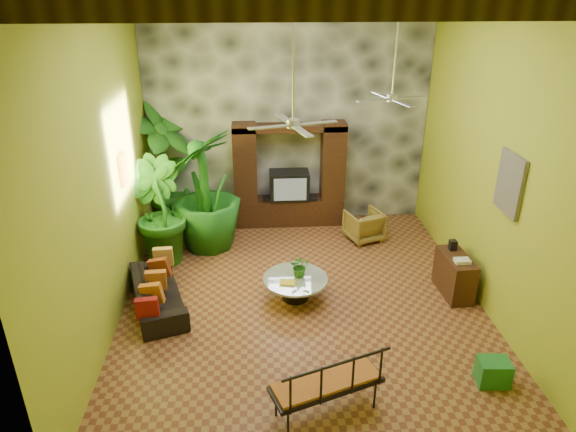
{
  "coord_description": "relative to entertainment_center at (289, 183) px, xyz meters",
  "views": [
    {
      "loc": [
        -0.76,
        -7.35,
        5.0
      ],
      "look_at": [
        -0.23,
        0.2,
        1.52
      ],
      "focal_mm": 32.0,
      "sensor_mm": 36.0,
      "label": 1
    }
  ],
  "objects": [
    {
      "name": "ground",
      "position": [
        0.0,
        -3.14,
        -0.97
      ],
      "size": [
        7.0,
        7.0,
        0.0
      ],
      "primitive_type": "plane",
      "color": "brown",
      "rests_on": "ground"
    },
    {
      "name": "back_wall",
      "position": [
        0.0,
        0.36,
        1.53
      ],
      "size": [
        6.0,
        0.02,
        5.0
      ],
      "primitive_type": "cube",
      "color": "#A2B92A",
      "rests_on": "ground"
    },
    {
      "name": "left_wall",
      "position": [
        -3.0,
        -3.14,
        1.53
      ],
      "size": [
        0.02,
        7.0,
        5.0
      ],
      "primitive_type": "cube",
      "color": "#A2B92A",
      "rests_on": "ground"
    },
    {
      "name": "right_wall",
      "position": [
        3.0,
        -3.14,
        1.53
      ],
      "size": [
        0.02,
        7.0,
        5.0
      ],
      "primitive_type": "cube",
      "color": "#A2B92A",
      "rests_on": "ground"
    },
    {
      "name": "stone_accent_wall",
      "position": [
        0.0,
        0.3,
        1.53
      ],
      "size": [
        5.98,
        0.1,
        4.98
      ],
      "primitive_type": "cube",
      "color": "#33363A",
      "rests_on": "ground"
    },
    {
      "name": "entertainment_center",
      "position": [
        0.0,
        0.0,
        0.0
      ],
      "size": [
        2.4,
        0.55,
        2.3
      ],
      "color": "black",
      "rests_on": "ground"
    },
    {
      "name": "ceiling_fan_front",
      "position": [
        -0.2,
        -3.54,
        2.44
      ],
      "size": [
        1.28,
        1.28,
        1.86
      ],
      "color": "silver",
      "rests_on": "ceiling"
    },
    {
      "name": "ceiling_fan_back",
      "position": [
        1.6,
        -1.94,
        2.44
      ],
      "size": [
        1.28,
        1.28,
        1.86
      ],
      "color": "silver",
      "rests_on": "ceiling"
    },
    {
      "name": "wall_art_mask",
      "position": [
        -2.96,
        -2.14,
        1.13
      ],
      "size": [
        0.06,
        0.32,
        0.55
      ],
      "primitive_type": "cube",
      "color": "yellow",
      "rests_on": "left_wall"
    },
    {
      "name": "wall_art_painting",
      "position": [
        2.96,
        -3.74,
        1.33
      ],
      "size": [
        0.06,
        0.7,
        0.9
      ],
      "primitive_type": "cube",
      "color": "#286495",
      "rests_on": "right_wall"
    },
    {
      "name": "sofa",
      "position": [
        -2.43,
        -3.11,
        -0.69
      ],
      "size": [
        1.24,
        1.99,
        0.54
      ],
      "primitive_type": "imported",
      "rotation": [
        0.0,
        0.0,
        1.87
      ],
      "color": "black",
      "rests_on": "ground"
    },
    {
      "name": "wicker_armchair",
      "position": [
        1.51,
        -0.91,
        -0.65
      ],
      "size": [
        0.87,
        0.88,
        0.63
      ],
      "primitive_type": "imported",
      "rotation": [
        0.0,
        0.0,
        3.48
      ],
      "color": "olive",
      "rests_on": "ground"
    },
    {
      "name": "tall_plant_a",
      "position": [
        -2.65,
        0.01,
        0.45
      ],
      "size": [
        1.77,
        1.76,
        2.83
      ],
      "primitive_type": "imported",
      "rotation": [
        0.0,
        0.0,
        0.78
      ],
      "color": "#215E18",
      "rests_on": "ground"
    },
    {
      "name": "tall_plant_b",
      "position": [
        -2.6,
        -1.51,
        0.06
      ],
      "size": [
        1.45,
        1.43,
        2.06
      ],
      "primitive_type": "imported",
      "rotation": [
        0.0,
        0.0,
        2.42
      ],
      "color": "#1F6119",
      "rests_on": "ground"
    },
    {
      "name": "tall_plant_c",
      "position": [
        -1.72,
        -0.98,
        0.25
      ],
      "size": [
        1.82,
        1.82,
        2.44
      ],
      "primitive_type": "imported",
      "rotation": [
        0.0,
        0.0,
        4.27
      ],
      "color": "#1B6019",
      "rests_on": "ground"
    },
    {
      "name": "coffee_table",
      "position": [
        -0.11,
        -3.03,
        -0.71
      ],
      "size": [
        1.1,
        1.1,
        0.4
      ],
      "rotation": [
        0.0,
        0.0,
        -0.31
      ],
      "color": "black",
      "rests_on": "ground"
    },
    {
      "name": "centerpiece_plant",
      "position": [
        -0.03,
        -2.97,
        -0.37
      ],
      "size": [
        0.38,
        0.34,
        0.38
      ],
      "primitive_type": "imported",
      "rotation": [
        0.0,
        0.0,
        -0.11
      ],
      "color": "#29691B",
      "rests_on": "coffee_table"
    },
    {
      "name": "yellow_tray",
      "position": [
        -0.26,
        -3.19,
        -0.55
      ],
      "size": [
        0.28,
        0.22,
        0.03
      ],
      "primitive_type": "cube",
      "rotation": [
        0.0,
        0.0,
        -0.2
      ],
      "color": "yellow",
      "rests_on": "coffee_table"
    },
    {
      "name": "iron_bench",
      "position": [
        0.06,
        -5.71,
        -0.42
      ],
      "size": [
        1.49,
        0.97,
        0.57
      ],
      "rotation": [
        0.0,
        0.0,
        0.34
      ],
      "color": "black",
      "rests_on": "ground"
    },
    {
      "name": "side_console",
      "position": [
        2.65,
        -3.07,
        -0.6
      ],
      "size": [
        0.45,
        0.93,
        0.73
      ],
      "primitive_type": "cube",
      "rotation": [
        0.0,
        0.0,
        0.05
      ],
      "color": "#341C10",
      "rests_on": "ground"
    },
    {
      "name": "green_bin",
      "position": [
        2.39,
        -5.27,
        -0.78
      ],
      "size": [
        0.44,
        0.35,
        0.37
      ],
      "primitive_type": "cube",
      "rotation": [
        0.0,
        0.0,
        -0.08
      ],
      "color": "#1C6B36",
      "rests_on": "ground"
    }
  ]
}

